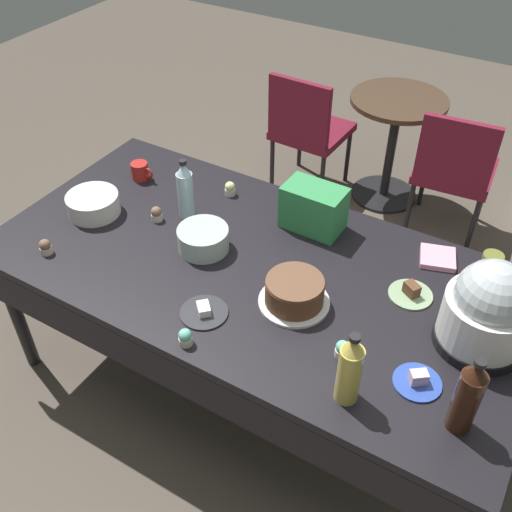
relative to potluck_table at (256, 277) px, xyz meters
The scene contains 24 objects.
ground 0.69m from the potluck_table, ahead, with size 9.00×9.00×0.00m, color brown.
potluck_table is the anchor object (origin of this frame).
frosted_layer_cake 0.28m from the potluck_table, 25.43° to the right, with size 0.27×0.27×0.11m.
slow_cooker 0.91m from the potluck_table, ahead, with size 0.31×0.31×0.35m.
glass_salad_bowl 0.27m from the potluck_table, behind, with size 0.21×0.21×0.10m, color #B2C6BC.
ceramic_snack_bowl 0.82m from the potluck_table, behind, with size 0.23×0.23×0.09m, color silver.
dessert_plate_cobalt 0.80m from the potluck_table, 17.06° to the right, with size 0.16×0.16×0.05m.
dessert_plate_charcoal 0.34m from the potluck_table, 95.02° to the right, with size 0.18×0.18×0.04m.
dessert_plate_sage 0.62m from the potluck_table, 14.42° to the left, with size 0.17×0.17×0.06m.
cupcake_rose 0.54m from the potluck_table, behind, with size 0.05×0.05×0.07m.
cupcake_vanilla 0.49m from the potluck_table, 89.81° to the right, with size 0.05×0.05×0.07m.
cupcake_mint 0.53m from the potluck_table, 134.29° to the left, with size 0.05×0.05×0.07m.
cupcake_berry 0.56m from the potluck_table, 27.03° to the right, with size 0.05×0.05×0.07m.
cupcake_cocoa 0.88m from the potluck_table, 154.41° to the right, with size 0.05×0.05×0.07m.
soda_bottle_ginger_ale 0.73m from the potluck_table, 34.89° to the right, with size 0.08×0.08×0.29m.
soda_bottle_cola 0.99m from the potluck_table, 19.28° to the right, with size 0.08×0.08×0.31m.
soda_bottle_water 0.50m from the potluck_table, 162.87° to the left, with size 0.07×0.07×0.29m.
coffee_mug_olive 0.94m from the potluck_table, 28.32° to the left, with size 0.12×0.08×0.09m.
coffee_mug_red 0.86m from the potluck_table, 161.92° to the left, with size 0.12×0.08×0.08m.
soda_carton 0.39m from the potluck_table, 77.07° to the left, with size 0.26×0.16×0.20m, color #338C4C.
paper_napkin_stack 0.75m from the potluck_table, 33.31° to the left, with size 0.14×0.14×0.02m, color pink.
maroon_chair_left 1.68m from the potluck_table, 109.31° to the left, with size 0.46×0.46×0.85m.
maroon_chair_right 1.64m from the potluck_table, 75.56° to the left, with size 0.48×0.48×0.85m.
round_cafe_table 1.81m from the potluck_table, 91.59° to the left, with size 0.60×0.60×0.72m.
Camera 1 is at (0.92, -1.54, 2.35)m, focal length 41.59 mm.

